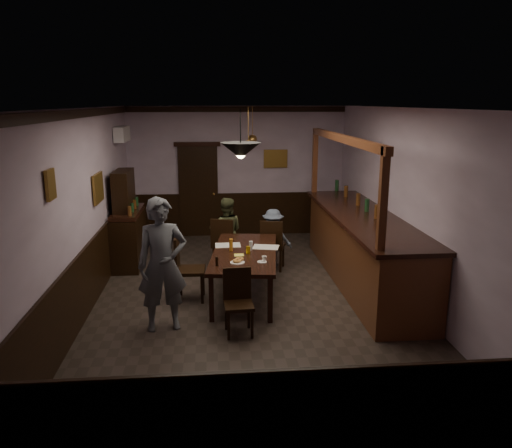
{
  "coord_description": "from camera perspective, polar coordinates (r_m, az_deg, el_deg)",
  "views": [
    {
      "loc": [
        -0.58,
        -7.54,
        3.09
      ],
      "look_at": [
        0.12,
        0.31,
        1.15
      ],
      "focal_mm": 35.0,
      "sensor_mm": 36.0,
      "label": 1
    }
  ],
  "objects": [
    {
      "name": "pastry_plate",
      "position": [
        7.46,
        -2.14,
        -4.42
      ],
      "size": [
        0.22,
        0.22,
        0.01
      ],
      "primitive_type": "cylinder",
      "color": "white",
      "rests_on": "dining_table"
    },
    {
      "name": "dining_table",
      "position": [
        8.04,
        -1.3,
        -3.59
      ],
      "size": [
        1.27,
        2.31,
        0.75
      ],
      "rotation": [
        0.0,
        0.0,
        -0.13
      ],
      "color": "black",
      "rests_on": "ground"
    },
    {
      "name": "chair_far_right",
      "position": [
        9.29,
        1.87,
        -2.17
      ],
      "size": [
        0.52,
        0.52,
        0.97
      ],
      "rotation": [
        0.0,
        0.0,
        2.86
      ],
      "color": "black",
      "rests_on": "ground"
    },
    {
      "name": "pendant_iron",
      "position": [
        6.9,
        -1.77,
        8.39
      ],
      "size": [
        0.56,
        0.56,
        0.67
      ],
      "color": "black",
      "rests_on": "ground"
    },
    {
      "name": "person_seated_left",
      "position": [
        9.56,
        -3.44,
        -0.89
      ],
      "size": [
        0.7,
        0.57,
        1.33
      ],
      "primitive_type": "imported",
      "rotation": [
        0.0,
        0.0,
        3.03
      ],
      "color": "#494F2F",
      "rests_on": "ground"
    },
    {
      "name": "chair_far_left",
      "position": [
        9.33,
        -3.69,
        -2.03
      ],
      "size": [
        0.55,
        0.55,
        1.0
      ],
      "rotation": [
        0.0,
        0.0,
        2.82
      ],
      "color": "black",
      "rests_on": "ground"
    },
    {
      "name": "pendant_brass_mid",
      "position": [
        9.29,
        -0.88,
        8.93
      ],
      "size": [
        0.2,
        0.2,
        0.81
      ],
      "color": "#BF8C3F",
      "rests_on": "ground"
    },
    {
      "name": "door_back",
      "position": [
        11.67,
        -6.59,
        3.67
      ],
      "size": [
        0.9,
        0.06,
        2.1
      ],
      "primitive_type": "cube",
      "color": "black",
      "rests_on": "ground"
    },
    {
      "name": "pepper_mill",
      "position": [
        7.33,
        -4.5,
        -4.28
      ],
      "size": [
        0.04,
        0.04,
        0.14
      ],
      "primitive_type": "cylinder",
      "color": "black",
      "rests_on": "dining_table"
    },
    {
      "name": "chair_near",
      "position": [
        6.86,
        -2.07,
        -8.47
      ],
      "size": [
        0.41,
        0.41,
        0.9
      ],
      "rotation": [
        0.0,
        0.0,
        0.07
      ],
      "color": "black",
      "rests_on": "ground"
    },
    {
      "name": "newspaper_left",
      "position": [
        8.35,
        -3.24,
        -2.44
      ],
      "size": [
        0.42,
        0.31,
        0.01
      ],
      "primitive_type": "cube",
      "rotation": [
        0.0,
        0.0,
        0.01
      ],
      "color": "silver",
      "rests_on": "dining_table"
    },
    {
      "name": "pendant_brass_far",
      "position": [
        10.81,
        -0.41,
        9.63
      ],
      "size": [
        0.2,
        0.2,
        0.81
      ],
      "color": "#BF8C3F",
      "rests_on": "ground"
    },
    {
      "name": "beer_glass",
      "position": [
        8.02,
        -2.87,
        -2.41
      ],
      "size": [
        0.06,
        0.06,
        0.2
      ],
      "primitive_type": "cylinder",
      "color": "#BF721E",
      "rests_on": "dining_table"
    },
    {
      "name": "person_seated_right",
      "position": [
        9.55,
        1.95,
        -1.57
      ],
      "size": [
        0.8,
        0.58,
        1.11
      ],
      "primitive_type": "imported",
      "rotation": [
        0.0,
        0.0,
        2.88
      ],
      "color": "slate",
      "rests_on": "ground"
    },
    {
      "name": "ac_unit",
      "position": [
        10.61,
        -15.07,
        9.91
      ],
      "size": [
        0.2,
        0.85,
        0.3
      ],
      "color": "white",
      "rests_on": "ground"
    },
    {
      "name": "pastry_ring_b",
      "position": [
        7.53,
        -1.9,
        -4.02
      ],
      "size": [
        0.13,
        0.13,
        0.04
      ],
      "primitive_type": "torus",
      "color": "#C68C47",
      "rests_on": "pastry_plate"
    },
    {
      "name": "bar_counter",
      "position": [
        8.83,
        12.07,
        -2.56
      ],
      "size": [
        1.06,
        4.57,
        2.56
      ],
      "color": "#552D16",
      "rests_on": "ground"
    },
    {
      "name": "sideboard",
      "position": [
        9.9,
        -14.42,
        -0.38
      ],
      "size": [
        0.5,
        1.39,
        1.83
      ],
      "color": "black",
      "rests_on": "ground"
    },
    {
      "name": "soda_can",
      "position": [
        7.88,
        -0.9,
        -2.99
      ],
      "size": [
        0.07,
        0.07,
        0.12
      ],
      "primitive_type": "cylinder",
      "color": "gold",
      "rests_on": "dining_table"
    },
    {
      "name": "room",
      "position": [
        7.73,
        -0.67,
        1.94
      ],
      "size": [
        5.01,
        8.01,
        3.01
      ],
      "color": "#2D2621",
      "rests_on": "ground"
    },
    {
      "name": "person_standing",
      "position": [
        6.93,
        -10.65,
        -4.6
      ],
      "size": [
        0.75,
        0.56,
        1.86
      ],
      "primitive_type": "imported",
      "rotation": [
        0.0,
        0.0,
        0.18
      ],
      "color": "#545860",
      "rests_on": "ground"
    },
    {
      "name": "picture_left_large",
      "position": [
        8.66,
        -17.59,
        3.94
      ],
      "size": [
        0.04,
        0.62,
        0.48
      ],
      "color": "olive",
      "rests_on": "ground"
    },
    {
      "name": "napkin",
      "position": [
        7.83,
        -1.95,
        -3.56
      ],
      "size": [
        0.17,
        0.17,
        0.0
      ],
      "primitive_type": "cube",
      "rotation": [
        0.0,
        0.0,
        -0.13
      ],
      "color": "#DFD552",
      "rests_on": "dining_table"
    },
    {
      "name": "coffee_cup",
      "position": [
        7.5,
        0.95,
        -3.96
      ],
      "size": [
        0.09,
        0.09,
        0.07
      ],
      "primitive_type": "imported",
      "rotation": [
        0.0,
        0.0,
        -0.13
      ],
      "color": "white",
      "rests_on": "saucer"
    },
    {
      "name": "picture_left_small",
      "position": [
        6.3,
        -22.44,
        4.19
      ],
      "size": [
        0.04,
        0.28,
        0.36
      ],
      "color": "olive",
      "rests_on": "ground"
    },
    {
      "name": "chair_side",
      "position": [
        7.99,
        -8.12,
        -4.69
      ],
      "size": [
        0.47,
        0.47,
        1.05
      ],
      "rotation": [
        0.0,
        0.0,
        1.53
      ],
      "color": "black",
      "rests_on": "ground"
    },
    {
      "name": "newspaper_right",
      "position": [
        8.24,
        1.13,
        -2.66
      ],
      "size": [
        0.48,
        0.39,
        0.01
      ],
      "primitive_type": "cube",
      "rotation": [
        0.0,
        0.0,
        -0.23
      ],
      "color": "silver",
      "rests_on": "dining_table"
    },
    {
      "name": "pastry_ring_a",
      "position": [
        7.45,
        -2.2,
        -4.22
      ],
      "size": [
        0.13,
        0.13,
        0.04
      ],
      "primitive_type": "torus",
      "color": "#C68C47",
      "rests_on": "pastry_plate"
    },
    {
      "name": "saucer",
      "position": [
        7.49,
        0.7,
        -4.35
      ],
      "size": [
        0.15,
        0.15,
        0.01
      ],
      "primitive_type": "cylinder",
      "color": "white",
      "rests_on": "dining_table"
    },
    {
      "name": "picture_back",
      "position": [
        11.67,
        2.25,
        7.47
      ],
      "size": [
        0.55,
        0.04,
        0.42
      ],
      "color": "olive",
      "rests_on": "ground"
    },
    {
      "name": "water_glass",
      "position": [
        8.07,
        -0.59,
        -2.49
      ],
      "size": [
        0.06,
        0.06,
        0.15
      ],
      "primitive_type": "cylinder",
      "color": "silver",
      "rests_on": "dining_table"
    }
  ]
}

